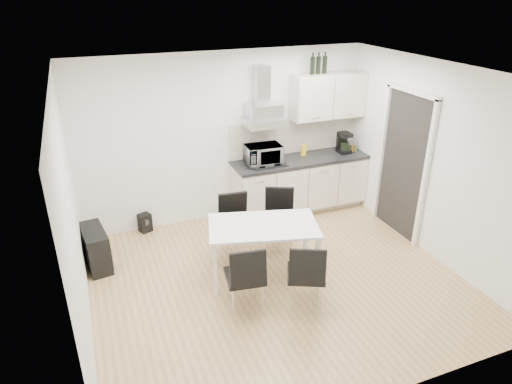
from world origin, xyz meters
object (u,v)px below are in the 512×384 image
(kitchenette, at_px, (301,162))
(chair_near_left, at_px, (245,277))
(chair_far_right, at_px, (279,221))
(dining_table, at_px, (263,231))
(guitar_amp, at_px, (96,248))
(floor_speaker, at_px, (145,223))
(chair_near_right, at_px, (306,275))
(chair_far_left, at_px, (236,228))

(kitchenette, height_order, chair_near_left, kitchenette)
(chair_far_right, bearing_deg, dining_table, 73.21)
(guitar_amp, distance_m, floor_speaker, 1.04)
(chair_near_right, relative_size, guitar_amp, 1.29)
(chair_near_right, bearing_deg, floor_speaker, 145.53)
(kitchenette, relative_size, floor_speaker, 8.76)
(dining_table, xyz_separation_m, chair_far_left, (-0.16, 0.58, -0.22))
(kitchenette, relative_size, chair_far_right, 2.86)
(chair_far_right, bearing_deg, floor_speaker, -11.62)
(chair_far_right, relative_size, chair_near_left, 1.00)
(dining_table, bearing_deg, chair_far_left, 120.05)
(chair_near_left, bearing_deg, guitar_amp, 142.79)
(chair_near_left, distance_m, guitar_amp, 2.18)
(kitchenette, xyz_separation_m, chair_near_right, (-1.08, -2.31, -0.39))
(guitar_amp, relative_size, floor_speaker, 2.38)
(chair_near_right, bearing_deg, guitar_amp, 166.45)
(chair_near_right, relative_size, floor_speaker, 3.06)
(kitchenette, distance_m, chair_far_left, 1.81)
(chair_far_right, bearing_deg, guitar_amp, 12.54)
(dining_table, xyz_separation_m, floor_speaker, (-1.23, 1.74, -0.52))
(chair_far_left, distance_m, chair_near_left, 1.15)
(kitchenette, xyz_separation_m, chair_far_left, (-1.46, -0.99, -0.39))
(dining_table, xyz_separation_m, guitar_amp, (-1.97, 1.02, -0.39))
(dining_table, bearing_deg, kitchenette, 65.42)
(kitchenette, bearing_deg, chair_near_left, -129.73)
(dining_table, bearing_deg, floor_speaker, 140.29)
(chair_far_left, xyz_separation_m, floor_speaker, (-1.07, 1.15, -0.30))
(chair_far_right, distance_m, chair_near_right, 1.30)
(dining_table, height_order, chair_far_right, chair_far_right)
(chair_far_right, xyz_separation_m, floor_speaker, (-1.69, 1.20, -0.30))
(chair_far_left, bearing_deg, chair_near_left, 81.67)
(kitchenette, height_order, floor_speaker, kitchenette)
(chair_far_left, distance_m, chair_near_right, 1.38)
(chair_far_right, xyz_separation_m, guitar_amp, (-2.43, 0.48, -0.17))
(dining_table, relative_size, chair_far_left, 1.69)
(chair_near_left, relative_size, chair_near_right, 1.00)
(chair_far_left, height_order, chair_near_right, same)
(dining_table, distance_m, guitar_amp, 2.26)
(chair_far_left, height_order, floor_speaker, chair_far_left)
(floor_speaker, bearing_deg, kitchenette, -24.38)
(dining_table, xyz_separation_m, chair_near_left, (-0.44, -0.53, -0.22))
(chair_far_right, height_order, floor_speaker, chair_far_right)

